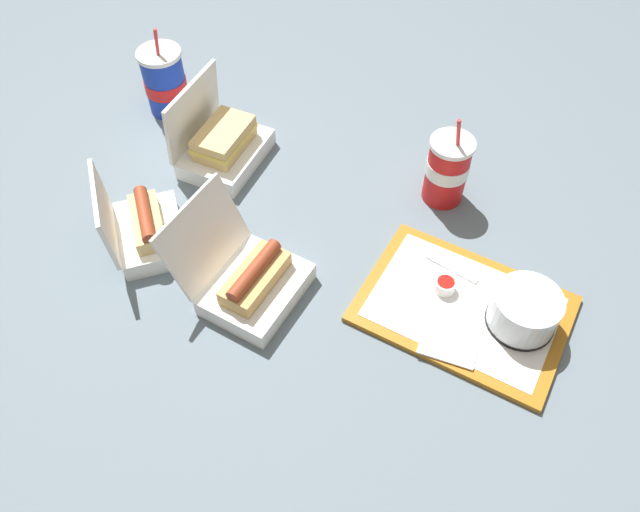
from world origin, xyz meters
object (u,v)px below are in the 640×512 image
Objects in this scene: ketchup_cup at (445,285)px; clamshell_hotdog_left at (144,228)px; food_tray at (463,309)px; clamshell_sandwich_back at (222,144)px; cake_container at (524,311)px; plastic_fork at (451,268)px; clamshell_hotdog_right at (250,280)px; soda_cup_center at (447,169)px; soda_cup_corner at (165,81)px.

clamshell_hotdog_left is (-0.59, -0.07, 0.01)m from ketchup_cup.
food_tray is 1.95× the size of clamshell_sandwich_back.
cake_container is 0.73m from clamshell_hotdog_left.
food_tray is 0.63m from clamshell_hotdog_left.
plastic_fork is 0.52× the size of clamshell_sandwich_back.
cake_container is at bearing 10.35° from clamshell_hotdog_right.
clamshell_sandwich_back is 0.49m from soda_cup_center.
clamshell_hotdog_right is at bearing -166.98° from food_tray.
cake_container is at bearing -10.75° from ketchup_cup.
soda_cup_corner is (-0.78, 0.35, 0.07)m from food_tray.
soda_cup_center is (-0.20, 0.28, 0.03)m from cake_container.
clamshell_sandwich_back is (-0.55, 0.15, 0.03)m from plastic_fork.
soda_cup_corner is at bearing 173.61° from soda_cup_center.
clamshell_sandwich_back is at bearing 80.65° from clamshell_hotdog_left.
food_tray is 0.86m from soda_cup_corner.
food_tray is at bearing -32.12° from ketchup_cup.
food_tray is 1.94× the size of soda_cup_center.
soda_cup_corner reaches higher than cake_container.
soda_cup_corner reaches higher than clamshell_hotdog_right.
clamshell_sandwich_back is at bearing -178.07° from plastic_fork.
food_tray is at bearing -21.32° from clamshell_sandwich_back.
ketchup_cup is at bearing 147.88° from food_tray.
food_tray is 0.11m from cake_container.
clamshell_hotdog_left is (-0.59, -0.12, 0.03)m from plastic_fork.
clamshell_hotdog_left reaches higher than plastic_fork.
clamshell_sandwich_back is at bearing 161.55° from cake_container.
soda_cup_center reaches higher than clamshell_sandwich_back.
soda_cup_center is (-0.10, 0.28, 0.07)m from food_tray.
clamshell_sandwich_back is at bearing 122.27° from clamshell_hotdog_right.
cake_container is 0.58× the size of soda_cup_center.
soda_cup_corner is (-0.74, 0.27, 0.06)m from plastic_fork.
plastic_fork is 0.60m from clamshell_hotdog_left.
soda_cup_center is at bearing -6.39° from soda_cup_corner.
clamshell_hotdog_right is (-0.34, -0.12, 0.01)m from ketchup_cup.
soda_cup_center is at bearing 125.81° from cake_container.
cake_container is 0.57× the size of soda_cup_corner.
food_tray is 1.68× the size of clamshell_hotdog_right.
plastic_fork is 0.80m from soda_cup_corner.
cake_container is 0.50× the size of clamshell_hotdog_right.
cake_container is at bearing 3.17° from clamshell_hotdog_left.
clamshell_sandwich_back is (-0.20, 0.32, 0.00)m from clamshell_hotdog_right.
ketchup_cup is at bearing -75.85° from plastic_fork.
clamshell_sandwich_back reaches higher than food_tray.
plastic_fork is at bearing 25.89° from clamshell_hotdog_right.
clamshell_hotdog_left is at bearing -68.65° from soda_cup_corner.
clamshell_hotdog_left is at bearing -173.43° from ketchup_cup.
clamshell_hotdog_right is (-0.49, -0.09, -0.01)m from cake_container.
plastic_fork is 0.38m from clamshell_hotdog_right.
clamshell_hotdog_right is 1.13× the size of soda_cup_corner.
soda_cup_corner is (-0.40, 0.44, 0.04)m from clamshell_hotdog_right.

